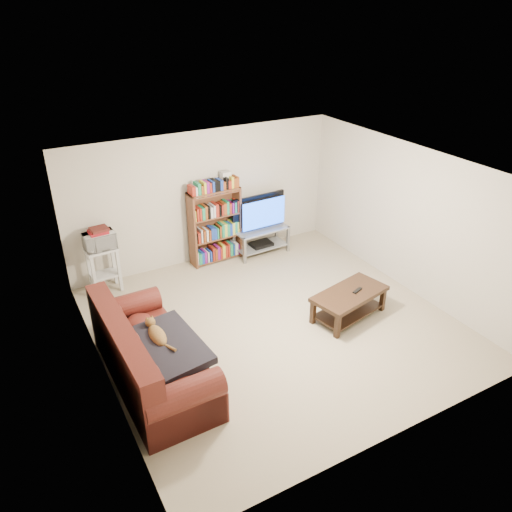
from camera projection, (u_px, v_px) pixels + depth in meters
floor at (275, 324)px, 7.53m from camera, size 5.00×5.00×0.00m
ceiling at (278, 171)px, 6.42m from camera, size 5.00×5.00×0.00m
wall_back at (204, 197)px, 8.91m from camera, size 5.00×0.00×5.00m
wall_front at (404, 353)px, 5.04m from camera, size 5.00×0.00×5.00m
wall_left at (95, 300)px, 5.90m from camera, size 0.00×5.00×5.00m
wall_right at (409, 219)px, 8.05m from camera, size 0.00×5.00×5.00m
sofa at (147, 361)px, 6.26m from camera, size 1.03×2.28×0.96m
blanket at (164, 348)px, 6.12m from camera, size 0.99×1.22×0.19m
cat at (157, 336)px, 6.25m from camera, size 0.26×0.62×0.18m
coffee_table at (349, 300)px, 7.57m from camera, size 1.30×0.84×0.44m
remote at (357, 290)px, 7.53m from camera, size 0.20×0.12×0.02m
tv_stand at (261, 237)px, 9.44m from camera, size 1.04×0.50×0.51m
television at (261, 213)px, 9.22m from camera, size 1.11×0.19×0.64m
dvd_player at (261, 244)px, 9.52m from camera, size 0.42×0.30×0.06m
bookshelf at (215, 225)px, 9.03m from camera, size 0.97×0.34×1.38m
shelf_clutter at (218, 183)px, 8.72m from camera, size 0.71×0.24×0.28m
microwave_stand at (103, 264)px, 8.17m from camera, size 0.51×0.39×0.79m
microwave at (100, 241)px, 7.97m from camera, size 0.50×0.36×0.27m
game_boxes at (98, 232)px, 7.90m from camera, size 0.30×0.27×0.05m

